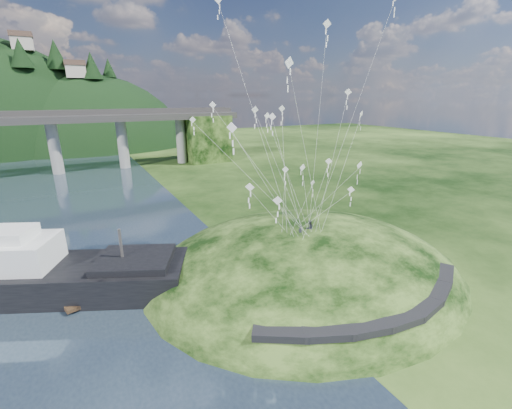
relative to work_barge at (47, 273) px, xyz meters
name	(u,v)px	position (x,y,z in m)	size (l,w,h in m)	color
ground	(249,297)	(16.74, -9.87, -2.20)	(320.00, 320.00, 0.00)	black
grass_hill	(304,281)	(24.74, -7.87, -3.70)	(36.00, 32.00, 13.00)	black
footpath	(388,310)	(24.20, -19.61, -0.12)	(22.29, 5.84, 0.83)	black
bridge	(1,136)	(-9.72, 60.20, 7.50)	(160.00, 11.00, 15.00)	#2D2B2B
work_barge	(47,273)	(0.00, 0.00, 0.00)	(25.67, 16.78, 8.79)	black
wooden_dock	(138,280)	(7.82, -2.39, -1.77)	(13.91, 5.66, 0.99)	#312014
kite_flyers	(308,221)	(24.48, -8.34, 3.66)	(2.16, 0.92, 1.83)	#22232E
kite_swarm	(293,128)	(23.65, -6.37, 13.04)	(21.11, 17.10, 20.87)	white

